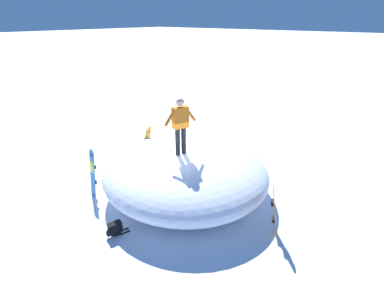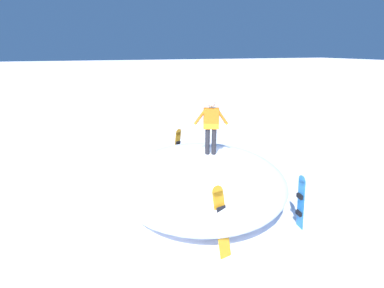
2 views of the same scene
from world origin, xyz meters
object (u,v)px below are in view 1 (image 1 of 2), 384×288
snowboard_secondary_upright (93,172)px  backpack_near (115,229)px  snowboard_tertiary_upright (274,208)px  snowboard_primary_upright (146,146)px  snowboarder_standing (180,123)px

snowboard_secondary_upright → backpack_near: 2.30m
snowboard_secondary_upright → snowboard_tertiary_upright: (1.80, -5.18, -0.00)m
snowboard_primary_upright → backpack_near: (-3.15, -2.17, -0.66)m
snowboard_tertiary_upright → backpack_near: bearing=130.0°
snowboarder_standing → snowboard_tertiary_upright: 3.38m
snowboard_primary_upright → snowboard_tertiary_upright: (-0.54, -5.29, -0.06)m
snowboarder_standing → snowboard_secondary_upright: 3.23m
snowboard_primary_upright → backpack_near: bearing=-145.5°
snowboard_primary_upright → snowboard_tertiary_upright: 5.31m
snowboard_tertiary_upright → snowboard_secondary_upright: bearing=109.2°
backpack_near → snowboard_secondary_upright: bearing=68.3°
snowboarder_standing → snowboard_tertiary_upright: bearing=-86.3°
snowboarder_standing → snowboard_secondary_upright: size_ratio=1.07×
snowboarder_standing → snowboard_primary_upright: size_ratio=1.01×
backpack_near → snowboarder_standing: bearing=-4.3°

